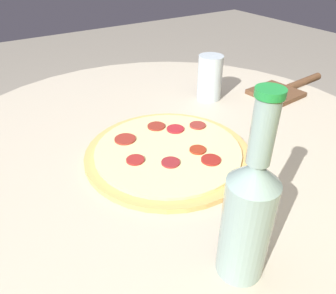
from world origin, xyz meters
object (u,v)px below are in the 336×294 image
pizza (168,152)px  pizza_paddle (285,89)px  drinking_glass (210,78)px  beer_bottle (248,215)px

pizza → pizza_paddle: size_ratio=1.21×
pizza_paddle → drinking_glass: bearing=153.7°
beer_bottle → drinking_glass: beer_bottle is taller
beer_bottle → pizza_paddle: bearing=-145.0°
beer_bottle → drinking_glass: 0.53m
pizza → pizza_paddle: 0.45m
pizza_paddle → drinking_glass: 0.23m
pizza → beer_bottle: (0.06, 0.27, 0.09)m
pizza → pizza_paddle: (-0.44, -0.09, -0.00)m
pizza → beer_bottle: 0.29m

